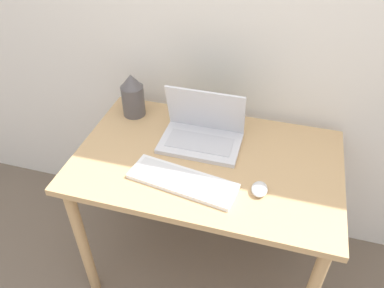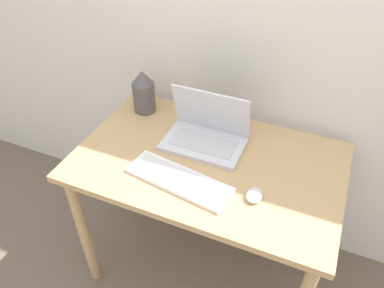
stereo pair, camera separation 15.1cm
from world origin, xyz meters
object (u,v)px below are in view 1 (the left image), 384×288
at_px(keyboard, 183,181).
at_px(vase, 133,95).
at_px(mouse, 259,189).
at_px(laptop, 202,131).

relative_size(keyboard, vase, 2.06).
relative_size(mouse, vase, 0.39).
bearing_deg(vase, mouse, -28.54).
distance_m(mouse, vase, 0.76).
relative_size(laptop, vase, 1.61).
xyz_separation_m(mouse, vase, (-0.67, 0.36, 0.09)).
bearing_deg(vase, keyboard, -47.03).
distance_m(laptop, keyboard, 0.28).
bearing_deg(keyboard, mouse, 6.26).
xyz_separation_m(laptop, keyboard, (-0.01, -0.28, -0.04)).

